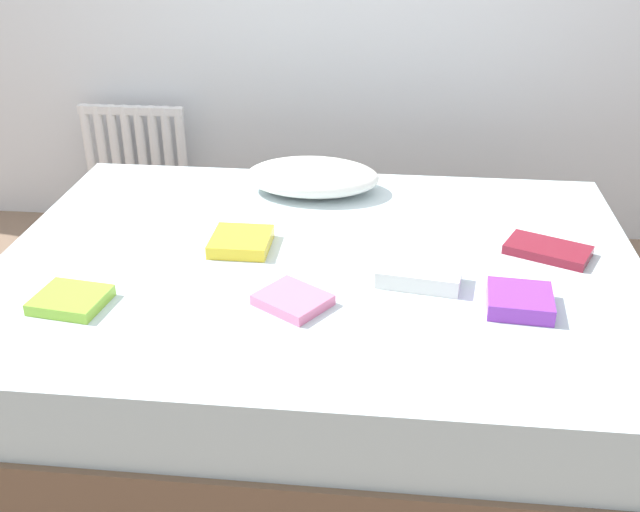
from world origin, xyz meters
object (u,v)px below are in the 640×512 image
at_px(radiator, 136,157).
at_px(textbook_lime, 71,300).
at_px(pillow, 312,177).
at_px(textbook_yellow, 241,242).
at_px(textbook_purple, 520,301).
at_px(textbook_white, 419,276).
at_px(textbook_maroon, 548,250).
at_px(textbook_pink, 293,300).
at_px(bed, 318,327).

xyz_separation_m(radiator, textbook_lime, (0.35, -1.55, 0.16)).
bearing_deg(pillow, textbook_yellow, -109.52).
xyz_separation_m(pillow, textbook_purple, (0.65, -0.76, -0.03)).
xyz_separation_m(textbook_yellow, textbook_white, (0.55, -0.18, 0.01)).
bearing_deg(pillow, textbook_maroon, -28.64).
height_order(textbook_lime, textbook_white, textbook_white).
distance_m(textbook_maroon, textbook_pink, 0.83).
bearing_deg(textbook_purple, textbook_pink, -171.20).
bearing_deg(textbook_purple, textbook_lime, -170.24).
bearing_deg(textbook_maroon, bed, -147.51).
relative_size(textbook_purple, textbook_lime, 0.94).
bearing_deg(textbook_purple, bed, 161.94).
distance_m(bed, textbook_white, 0.43).
bearing_deg(textbook_lime, textbook_yellow, 52.82).
bearing_deg(textbook_lime, pillow, 64.93).
bearing_deg(textbook_yellow, textbook_pink, -57.51).
relative_size(textbook_purple, textbook_maroon, 0.70).
relative_size(radiator, textbook_lime, 2.66).
xyz_separation_m(pillow, textbook_maroon, (0.78, -0.43, -0.04)).
bearing_deg(textbook_purple, pillow, 135.01).
bearing_deg(textbook_yellow, textbook_purple, -18.98).
height_order(radiator, textbook_lime, radiator).
bearing_deg(bed, textbook_maroon, 7.94).
relative_size(pillow, textbook_lime, 2.65).
bearing_deg(textbook_white, pillow, 128.81).
distance_m(radiator, textbook_maroon, 2.03).
relative_size(pillow, textbook_pink, 2.73).
height_order(radiator, textbook_pink, radiator).
bearing_deg(textbook_pink, textbook_yellow, 156.42).
bearing_deg(bed, textbook_white, -23.28).
xyz_separation_m(pillow, textbook_pink, (0.04, -0.81, -0.04)).
bearing_deg(textbook_pink, pillow, 126.68).
bearing_deg(pillow, textbook_pink, -87.24).
distance_m(bed, pillow, 0.61).
bearing_deg(textbook_pink, textbook_purple, 38.22).
height_order(textbook_yellow, textbook_lime, textbook_yellow).
xyz_separation_m(bed, textbook_purple, (0.57, -0.24, 0.28)).
xyz_separation_m(textbook_pink, textbook_lime, (-0.60, -0.07, 0.00)).
distance_m(pillow, textbook_pink, 0.81).
relative_size(bed, textbook_lime, 10.84).
distance_m(pillow, textbook_white, 0.76).
distance_m(bed, textbook_purple, 0.68).
relative_size(textbook_pink, textbook_lime, 0.97).
bearing_deg(textbook_yellow, radiator, 122.73).
relative_size(textbook_pink, textbook_yellow, 0.95).
bearing_deg(textbook_white, textbook_pink, -147.37).
xyz_separation_m(textbook_pink, textbook_white, (0.34, 0.15, 0.01)).
distance_m(pillow, textbook_maroon, 0.89).
bearing_deg(textbook_yellow, pillow, 70.46).
xyz_separation_m(pillow, textbook_white, (0.38, -0.66, -0.03)).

